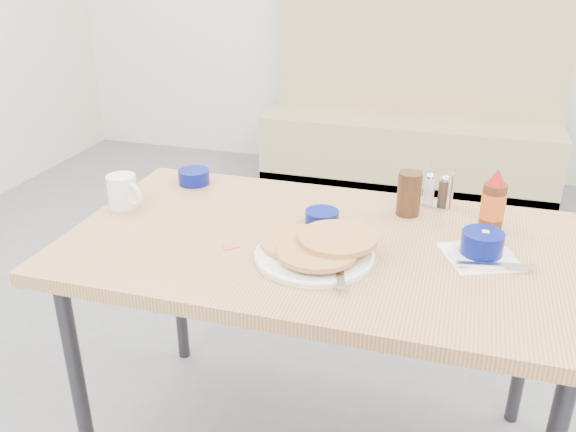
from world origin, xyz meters
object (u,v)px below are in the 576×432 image
(dining_table, at_px, (319,260))
(condiment_caddy, at_px, (436,192))
(pancake_plate, at_px, (316,250))
(grits_setting, at_px, (482,247))
(creamer_bowl, at_px, (194,177))
(booth_bench, at_px, (410,131))
(amber_tumbler, at_px, (409,194))
(syrup_bottle, at_px, (493,203))
(coffee_mug, at_px, (123,191))
(butter_bowl, at_px, (322,218))

(dining_table, distance_m, condiment_caddy, 0.46)
(dining_table, bearing_deg, pancake_plate, -81.56)
(grits_setting, height_order, creamer_bowl, grits_setting)
(booth_bench, height_order, creamer_bowl, booth_bench)
(creamer_bowl, relative_size, amber_tumbler, 0.79)
(amber_tumbler, height_order, condiment_caddy, amber_tumbler)
(booth_bench, bearing_deg, dining_table, -90.00)
(dining_table, height_order, pancake_plate, pancake_plate)
(creamer_bowl, bearing_deg, condiment_caddy, 3.36)
(syrup_bottle, bearing_deg, condiment_caddy, 144.27)
(syrup_bottle, bearing_deg, booth_bench, 101.03)
(condiment_caddy, relative_size, syrup_bottle, 0.69)
(pancake_plate, distance_m, creamer_bowl, 0.66)
(booth_bench, xyz_separation_m, pancake_plate, (0.01, -2.63, 0.43))
(pancake_plate, bearing_deg, dining_table, 98.44)
(coffee_mug, relative_size, creamer_bowl, 1.22)
(booth_bench, xyz_separation_m, butter_bowl, (-0.02, -2.44, 0.43))
(booth_bench, bearing_deg, amber_tumbler, -84.72)
(creamer_bowl, height_order, amber_tumbler, amber_tumbler)
(grits_setting, height_order, amber_tumbler, amber_tumbler)
(booth_bench, bearing_deg, syrup_bottle, -78.97)
(dining_table, relative_size, amber_tumbler, 10.54)
(coffee_mug, xyz_separation_m, grits_setting, (1.06, -0.03, -0.02))
(booth_bench, xyz_separation_m, grits_setting, (0.43, -2.51, 0.44))
(pancake_plate, xyz_separation_m, syrup_bottle, (0.44, 0.32, 0.05))
(booth_bench, xyz_separation_m, condiment_caddy, (0.29, -2.19, 0.45))
(dining_table, relative_size, condiment_caddy, 11.41)
(pancake_plate, bearing_deg, condiment_caddy, 58.28)
(dining_table, distance_m, creamer_bowl, 0.60)
(grits_setting, relative_size, butter_bowl, 2.56)
(creamer_bowl, bearing_deg, grits_setting, -16.18)
(creamer_bowl, bearing_deg, pancake_plate, -36.68)
(condiment_caddy, bearing_deg, grits_setting, -54.75)
(booth_bench, bearing_deg, condiment_caddy, -82.56)
(coffee_mug, distance_m, butter_bowl, 0.62)
(booth_bench, relative_size, pancake_plate, 6.02)
(pancake_plate, relative_size, syrup_bottle, 1.77)
(creamer_bowl, bearing_deg, syrup_bottle, -4.23)
(amber_tumbler, bearing_deg, dining_table, -130.78)
(coffee_mug, relative_size, condiment_caddy, 1.05)
(coffee_mug, bearing_deg, grits_setting, -1.62)
(grits_setting, bearing_deg, pancake_plate, -163.69)
(coffee_mug, height_order, grits_setting, coffee_mug)
(butter_bowl, height_order, syrup_bottle, syrup_bottle)
(dining_table, xyz_separation_m, amber_tumbler, (0.21, 0.25, 0.13))
(booth_bench, height_order, dining_table, booth_bench)
(coffee_mug, xyz_separation_m, butter_bowl, (0.62, 0.05, -0.03))
(pancake_plate, distance_m, condiment_caddy, 0.52)
(dining_table, xyz_separation_m, pancake_plate, (0.01, -0.10, 0.08))
(condiment_caddy, bearing_deg, amber_tumbler, -116.77)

